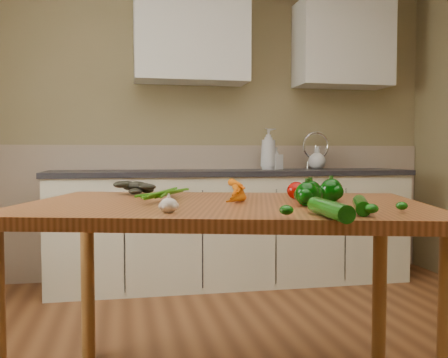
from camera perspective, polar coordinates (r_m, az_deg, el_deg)
name	(u,v)px	position (r m, az deg, el deg)	size (l,w,h in m)	color
room	(292,98)	(1.97, 7.82, 9.12)	(4.04, 5.04, 2.64)	brown
counter_run	(233,225)	(4.00, 1.00, -5.31)	(2.84, 0.64, 1.14)	beige
upper_cabinets	(265,42)	(4.26, 4.71, 15.38)	(2.15, 0.35, 0.70)	silver
table	(224,226)	(2.00, 0.03, -5.35)	(1.78, 1.39, 0.84)	brown
soap_bottle_a	(268,149)	(4.12, 5.10, 3.45)	(0.13, 0.13, 0.34)	silver
soap_bottle_b	(276,158)	(4.14, 5.99, 2.37)	(0.08, 0.08, 0.18)	silver
soap_bottle_c	(317,158)	(4.29, 10.58, 2.39)	(0.15, 0.15, 0.19)	silver
carrot_bunch	(214,191)	(2.06, -1.16, -1.39)	(0.29, 0.22, 0.08)	#D55F05
leafy_greens	(138,183)	(2.39, -9.79, -0.42)	(0.22, 0.20, 0.11)	black
garlic_bulb	(169,205)	(1.65, -6.33, -3.01)	(0.06, 0.06, 0.05)	beige
pepper_a	(310,193)	(1.93, 9.83, -1.55)	(0.09, 0.09, 0.09)	#023203
pepper_b	(331,190)	(2.06, 12.15, -1.28)	(0.09, 0.09, 0.09)	#023203
pepper_c	(307,194)	(1.87, 9.48, -1.71)	(0.09, 0.09, 0.09)	#023203
tomato_a	(297,191)	(2.13, 8.29, -1.33)	(0.08, 0.08, 0.08)	#8C0602
tomato_b	(311,190)	(2.24, 9.87, -1.29)	(0.07, 0.07, 0.06)	#CC4405
tomato_c	(330,191)	(2.11, 12.06, -1.39)	(0.08, 0.08, 0.08)	#CC4405
zucchini_a	(361,205)	(1.72, 15.41, -2.88)	(0.05, 0.05, 0.26)	#084707
zucchini_b	(330,209)	(1.54, 11.97, -3.40)	(0.05, 0.05, 0.27)	#084707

